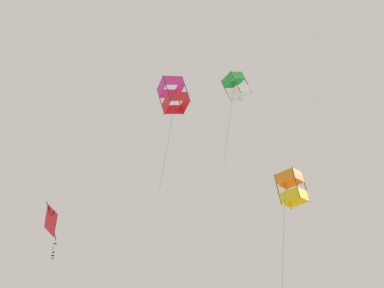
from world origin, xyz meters
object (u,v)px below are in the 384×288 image
kite_box_highest (236,87)px  kite_box_low_drifter (292,188)px  kite_box_far_centre (173,95)px  kite_diamond_mid_left (51,221)px

kite_box_highest → kite_box_low_drifter: 8.23m
kite_box_low_drifter → kite_box_far_centre: bearing=-118.3°
kite_box_highest → kite_diamond_mid_left: bearing=-121.1°
kite_box_far_centre → kite_box_highest: kite_box_highest is taller
kite_box_low_drifter → kite_diamond_mid_left: bearing=-137.4°
kite_diamond_mid_left → kite_box_highest: bearing=38.2°
kite_box_low_drifter → kite_diamond_mid_left: kite_box_low_drifter is taller
kite_box_far_centre → kite_box_highest: bearing=101.3°
kite_diamond_mid_left → kite_box_far_centre: bearing=18.9°
kite_box_highest → kite_diamond_mid_left: 14.86m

